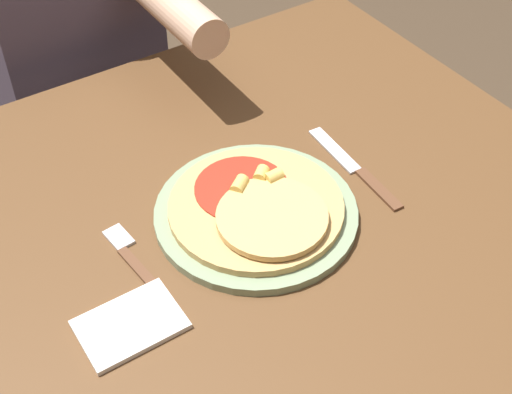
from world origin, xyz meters
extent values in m
cube|color=brown|center=(0.00, 0.00, 0.73)|extent=(0.93, 0.96, 0.03)
cylinder|color=brown|center=(0.41, 0.42, 0.36)|extent=(0.06, 0.06, 0.72)
cylinder|color=gray|center=(-0.05, 0.01, 0.76)|extent=(0.30, 0.30, 0.01)
cylinder|color=tan|center=(-0.05, 0.01, 0.77)|extent=(0.26, 0.26, 0.01)
cylinder|color=#9E2819|center=(-0.05, 0.05, 0.78)|extent=(0.14, 0.14, 0.00)
cylinder|color=tan|center=(-0.05, -0.03, 0.78)|extent=(0.16, 0.16, 0.01)
cylinder|color=#E5BC5B|center=(0.00, 0.03, 0.79)|extent=(0.03, 0.02, 0.02)
cylinder|color=#E5BC5B|center=(-0.01, 0.05, 0.79)|extent=(0.03, 0.03, 0.02)
cylinder|color=#E5BC5B|center=(-0.05, 0.05, 0.79)|extent=(0.04, 0.03, 0.02)
cube|color=brown|center=(-0.23, -0.01, 0.75)|extent=(0.03, 0.13, 0.00)
cube|color=silver|center=(-0.23, 0.08, 0.75)|extent=(0.03, 0.05, 0.00)
cube|color=brown|center=(0.14, -0.04, 0.75)|extent=(0.02, 0.10, 0.00)
cube|color=silver|center=(0.14, 0.07, 0.75)|extent=(0.03, 0.12, 0.00)
cube|color=silver|center=(-0.29, -0.07, 0.75)|extent=(0.13, 0.09, 0.01)
cylinder|color=#2D2D38|center=(-0.14, 0.67, 0.26)|extent=(0.11, 0.11, 0.52)
cylinder|color=#2D2D38|center=(0.01, 0.67, 0.26)|extent=(0.11, 0.11, 0.52)
cube|color=#4C4256|center=(-0.07, 0.67, 0.78)|extent=(0.32, 0.22, 0.50)
cylinder|color=tan|center=(0.03, 0.41, 0.89)|extent=(0.07, 0.30, 0.07)
camera|label=1|loc=(-0.45, -0.60, 1.50)|focal=50.00mm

